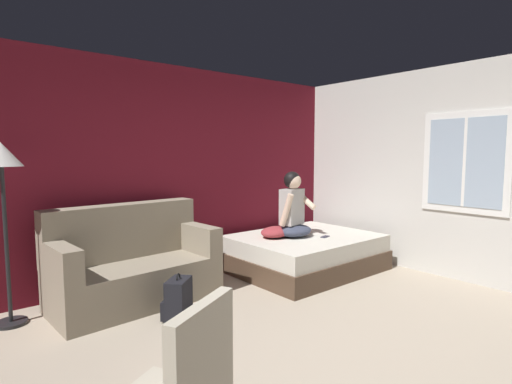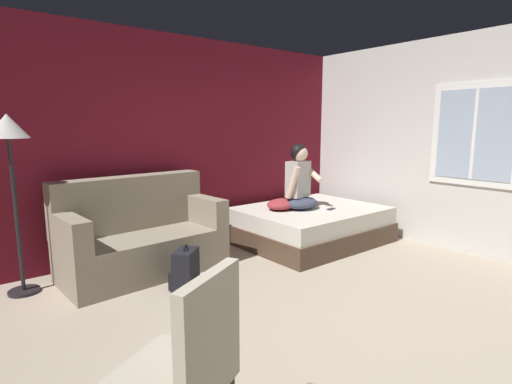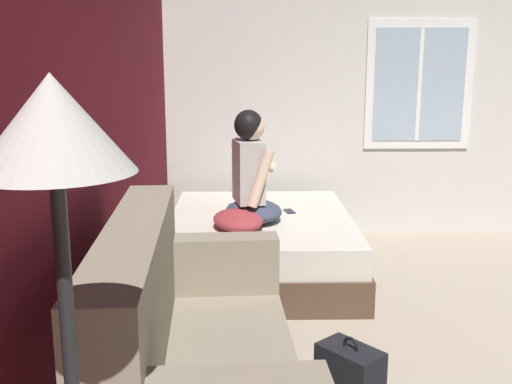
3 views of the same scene
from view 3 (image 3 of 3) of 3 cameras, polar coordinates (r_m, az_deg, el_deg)
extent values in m
cube|color=maroon|center=(3.03, -17.66, 4.78)|extent=(11.01, 0.16, 2.70)
cube|color=silver|center=(6.33, 18.49, 8.45)|extent=(0.16, 7.15, 2.70)
cube|color=white|center=(6.11, 15.27, 9.80)|extent=(0.02, 1.04, 1.24)
cube|color=#9EB2C6|center=(6.10, 15.31, 9.79)|extent=(0.01, 0.88, 1.08)
cube|color=white|center=(6.10, 15.31, 9.79)|extent=(0.01, 0.04, 1.08)
cube|color=#4C3828|center=(4.98, 0.42, -6.19)|extent=(1.91, 1.51, 0.26)
cube|color=beige|center=(4.91, 0.42, -3.53)|extent=(1.85, 1.46, 0.22)
cube|color=gray|center=(2.66, -11.38, -9.48)|extent=(1.71, 0.34, 0.60)
cube|color=gray|center=(3.40, -4.67, -6.86)|extent=(0.23, 0.81, 0.32)
ellipsoid|color=#383D51|center=(4.71, -0.22, -1.83)|extent=(0.60, 0.54, 0.16)
cube|color=#B2ADA8|center=(4.64, -0.71, 1.98)|extent=(0.36, 0.26, 0.48)
cylinder|color=beige|center=(4.46, 0.45, 1.29)|extent=(0.12, 0.22, 0.44)
cylinder|color=beige|center=(4.80, -0.20, 3.55)|extent=(0.15, 0.38, 0.29)
sphere|color=beige|center=(4.59, -0.48, 6.23)|extent=(0.21, 0.21, 0.21)
ellipsoid|color=black|center=(4.58, -0.72, 6.41)|extent=(0.27, 0.26, 0.23)
torus|color=black|center=(2.93, 9.01, -14.23)|extent=(0.08, 0.07, 0.09)
ellipsoid|color=#993338|center=(4.49, -1.73, -2.69)|extent=(0.57, 0.50, 0.14)
cube|color=black|center=(5.02, 3.19, -1.84)|extent=(0.16, 0.10, 0.01)
cone|color=silver|center=(1.38, -18.78, 6.21)|extent=(0.36, 0.36, 0.22)
camera|label=1|loc=(3.90, 77.32, 0.89)|focal=28.00mm
camera|label=2|loc=(3.90, 77.32, 0.89)|focal=28.00mm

